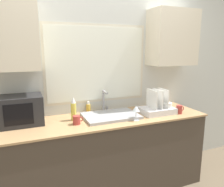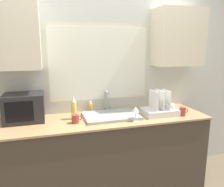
# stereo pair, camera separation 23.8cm
# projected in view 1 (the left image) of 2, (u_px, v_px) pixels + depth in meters

# --- Properties ---
(countertop) EXTENTS (2.30, 0.67, 0.89)m
(countertop) POSITION_uv_depth(u_px,v_px,m) (107.00, 154.00, 2.54)
(countertop) COLOR #42382D
(countertop) RESTS_ON ground_plane
(wall_back) EXTENTS (6.00, 0.38, 2.60)m
(wall_back) POSITION_uv_depth(u_px,v_px,m) (97.00, 69.00, 2.62)
(wall_back) COLOR silver
(wall_back) RESTS_ON ground_plane
(sink_basin) EXTENTS (0.61, 0.42, 0.03)m
(sink_basin) POSITION_uv_depth(u_px,v_px,m) (111.00, 116.00, 2.47)
(sink_basin) COLOR #9EA0A5
(sink_basin) RESTS_ON countertop
(faucet) EXTENTS (0.08, 0.15, 0.27)m
(faucet) POSITION_uv_depth(u_px,v_px,m) (104.00, 100.00, 2.65)
(faucet) COLOR #99999E
(faucet) RESTS_ON countertop
(microwave) EXTENTS (0.40, 0.32, 0.30)m
(microwave) POSITION_uv_depth(u_px,v_px,m) (22.00, 110.00, 2.22)
(microwave) COLOR #232326
(microwave) RESTS_ON countertop
(dish_rack) EXTENTS (0.39, 0.28, 0.29)m
(dish_rack) POSITION_uv_depth(u_px,v_px,m) (158.00, 108.00, 2.61)
(dish_rack) COLOR silver
(dish_rack) RESTS_ON countertop
(spray_bottle) EXTENTS (0.06, 0.06, 0.26)m
(spray_bottle) POSITION_uv_depth(u_px,v_px,m) (74.00, 109.00, 2.34)
(spray_bottle) COLOR #D8CC4C
(spray_bottle) RESTS_ON countertop
(soap_bottle) EXTENTS (0.05, 0.05, 0.13)m
(soap_bottle) POSITION_uv_depth(u_px,v_px,m) (88.00, 108.00, 2.64)
(soap_bottle) COLOR gold
(soap_bottle) RESTS_ON countertop
(mug_near_sink) EXTENTS (0.11, 0.08, 0.09)m
(mug_near_sink) POSITION_uv_depth(u_px,v_px,m) (77.00, 120.00, 2.23)
(mug_near_sink) COLOR #A53833
(mug_near_sink) RESTS_ON countertop
(wine_glass) EXTENTS (0.08, 0.08, 0.16)m
(wine_glass) POSITION_uv_depth(u_px,v_px,m) (136.00, 109.00, 2.34)
(wine_glass) COLOR silver
(wine_glass) RESTS_ON countertop
(mug_by_rack) EXTENTS (0.11, 0.07, 0.10)m
(mug_by_rack) POSITION_uv_depth(u_px,v_px,m) (179.00, 109.00, 2.60)
(mug_by_rack) COLOR #A53833
(mug_by_rack) RESTS_ON countertop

